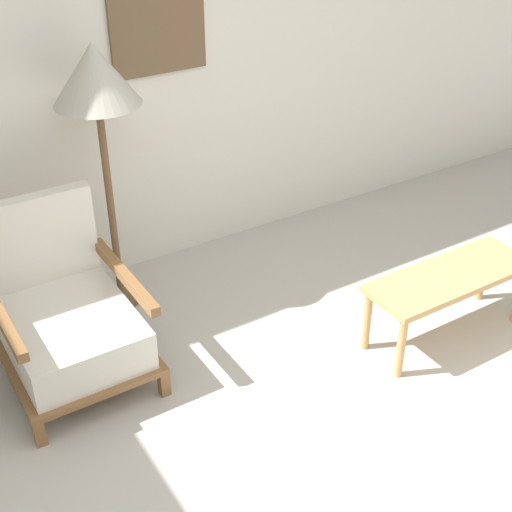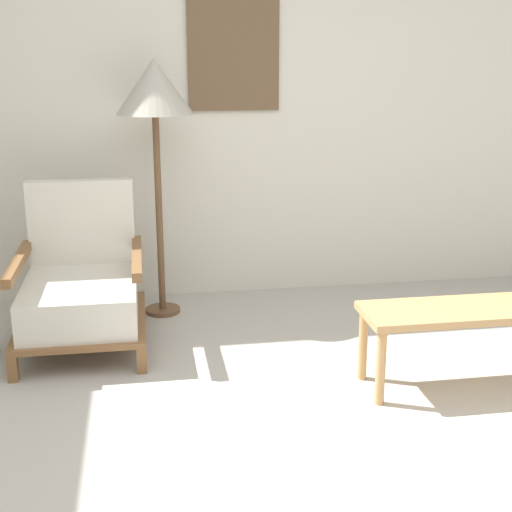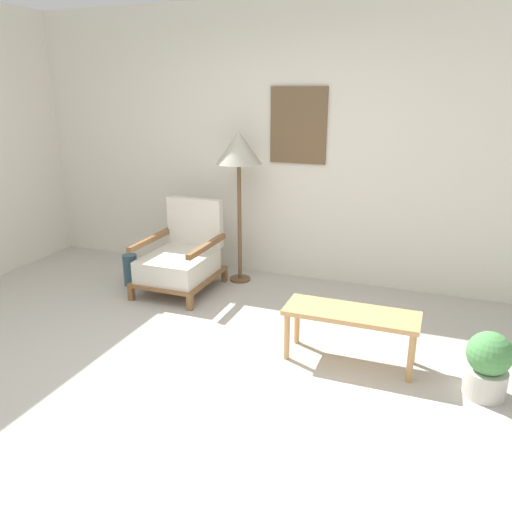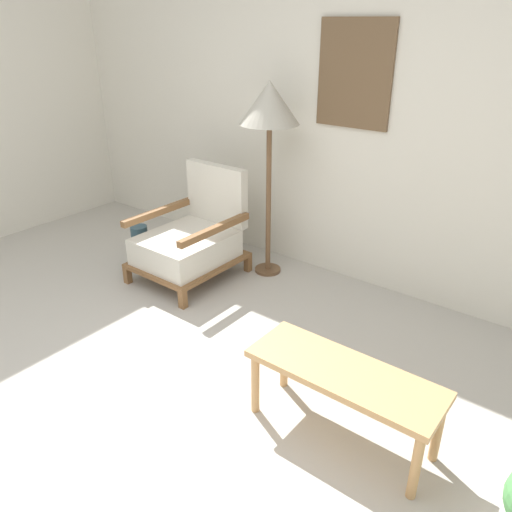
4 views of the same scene
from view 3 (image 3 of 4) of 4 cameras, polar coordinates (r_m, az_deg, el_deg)
name	(u,v)px [view 3 (image 3 of 4)]	position (r m, az deg, el deg)	size (l,w,h in m)	color
ground_plane	(162,395)	(3.41, -10.73, -15.34)	(14.00, 14.00, 0.00)	#B7B2A8
wall_back	(282,145)	(5.09, 2.98, 12.51)	(8.00, 0.09, 2.70)	silver
armchair	(181,258)	(4.91, -8.53, -0.27)	(0.67, 0.80, 0.85)	brown
floor_lamp	(239,152)	(4.87, -1.98, 11.74)	(0.44, 0.44, 1.51)	brown
coffee_table	(351,319)	(3.62, 10.81, -7.03)	(0.94, 0.34, 0.39)	tan
vase	(130,270)	(5.16, -14.15, -1.56)	(0.14, 0.14, 0.32)	#2D4C5B
potted_plant	(488,364)	(3.55, 24.98, -11.14)	(0.28, 0.28, 0.44)	beige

